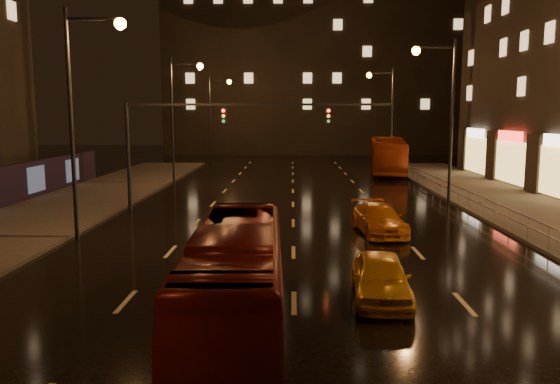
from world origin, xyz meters
name	(u,v)px	position (x,y,z in m)	size (l,w,h in m)	color
ground	(293,210)	(0.00, 20.00, 0.00)	(140.00, 140.00, 0.00)	black
sidewalk_left	(23,224)	(-13.50, 15.00, 0.07)	(7.00, 70.00, 0.15)	#38332D
building_distant	(320,30)	(4.00, 72.00, 18.00)	(44.00, 16.00, 36.00)	black
traffic_signal	(205,128)	(-5.06, 20.00, 4.74)	(15.31, 0.32, 6.20)	black
railing_right	(481,201)	(10.20, 18.00, 0.90)	(0.05, 56.00, 1.00)	#99999E
bus_red	(236,277)	(-1.50, 2.15, 1.35)	(2.27, 9.72, 2.71)	#56100C
bus_curb	(387,155)	(9.00, 40.49, 1.72)	(2.89, 12.34, 3.44)	#902F0E
taxi_near	(381,277)	(2.59, 4.32, 0.70)	(1.65, 4.09, 1.39)	#C48412
taxi_far	(379,219)	(4.00, 13.68, 0.67)	(1.89, 4.65, 1.35)	orange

